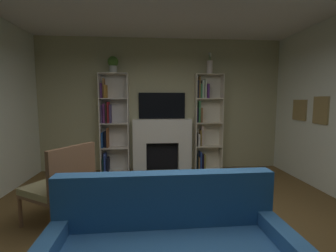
# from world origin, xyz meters

# --- Properties ---
(ground_plane) EXTENTS (6.63, 6.63, 0.00)m
(ground_plane) POSITION_xyz_m (0.00, 0.00, 0.00)
(ground_plane) COLOR brown
(wall_back_accent) EXTENTS (5.43, 0.06, 2.88)m
(wall_back_accent) POSITION_xyz_m (0.00, 2.79, 1.44)
(wall_back_accent) COLOR tan
(wall_back_accent) RESTS_ON ground_plane
(fireplace) EXTENTS (1.38, 0.53, 1.14)m
(fireplace) POSITION_xyz_m (0.00, 2.65, 0.61)
(fireplace) COLOR white
(fireplace) RESTS_ON ground_plane
(tv) EXTENTS (1.01, 0.06, 0.57)m
(tv) POSITION_xyz_m (0.00, 2.73, 1.43)
(tv) COLOR black
(tv) RESTS_ON fireplace
(bookshelf_left) EXTENTS (0.61, 0.28, 2.12)m
(bookshelf_left) POSITION_xyz_m (-1.10, 2.66, 1.04)
(bookshelf_left) COLOR silver
(bookshelf_left) RESTS_ON ground_plane
(bookshelf_right) EXTENTS (0.61, 0.27, 2.12)m
(bookshelf_right) POSITION_xyz_m (0.95, 2.67, 1.06)
(bookshelf_right) COLOR beige
(bookshelf_right) RESTS_ON ground_plane
(potted_plant) EXTENTS (0.22, 0.22, 0.35)m
(potted_plant) POSITION_xyz_m (-1.03, 2.61, 2.31)
(potted_plant) COLOR silver
(potted_plant) RESTS_ON bookshelf_left
(vase_with_flowers) EXTENTS (0.12, 0.12, 0.45)m
(vase_with_flowers) POSITION_xyz_m (1.02, 2.61, 2.29)
(vase_with_flowers) COLOR silver
(vase_with_flowers) RESTS_ON bookshelf_right
(armchair) EXTENTS (0.89, 0.91, 1.01)m
(armchair) POSITION_xyz_m (-1.38, 0.46, 0.51)
(armchair) COLOR brown
(armchair) RESTS_ON ground_plane
(coffee_table) EXTENTS (0.95, 0.46, 0.37)m
(coffee_table) POSITION_xyz_m (-0.15, -0.08, 0.32)
(coffee_table) COLOR brown
(coffee_table) RESTS_ON ground_plane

